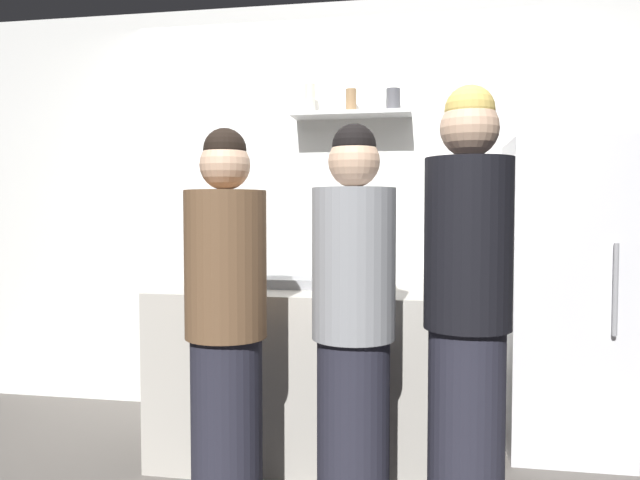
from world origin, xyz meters
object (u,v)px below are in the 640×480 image
Objects in this scene: baking_pan at (289,282)px; person_brown_jacket at (226,328)px; water_bottle_plastic at (453,274)px; wine_bottle_amber_glass at (464,267)px; refrigerator at (564,297)px; utensil_holder at (345,276)px; person_grey_hoodie at (354,329)px; person_blonde at (467,315)px; wine_bottle_pale_glass at (433,264)px.

person_brown_jacket is (-0.11, -0.69, -0.11)m from baking_pan.
wine_bottle_amber_glass is at bearing 77.04° from water_bottle_plastic.
refrigerator is 1.20m from utensil_holder.
wine_bottle_amber_glass is 1.28× the size of water_bottle_plastic.
wine_bottle_amber_glass is 0.19× the size of person_grey_hoodie.
refrigerator reaches higher than utensil_holder.
refrigerator is at bearing 41.78° from water_bottle_plastic.
utensil_holder is 0.59m from water_bottle_plastic.
person_grey_hoodie is 0.93× the size of person_blonde.
person_blonde is at bearing -50.32° from utensil_holder.
person_blonde is at bearing -81.72° from wine_bottle_pale_glass.
water_bottle_plastic is (0.09, -0.40, -0.01)m from wine_bottle_pale_glass.
refrigerator is 1.42m from person_grey_hoodie.
water_bottle_plastic is at bearing -13.77° from baking_pan.
baking_pan is 0.21× the size of person_brown_jacket.
person_grey_hoodie is at bearing 97.94° from person_blonde.
wine_bottle_amber_glass reaches higher than wine_bottle_pale_glass.
wine_bottle_pale_glass reaches higher than baking_pan.
wine_bottle_amber_glass is 0.17× the size of person_blonde.
water_bottle_plastic is at bearing -23.10° from utensil_holder.
person_blonde is at bearing -67.34° from person_grey_hoodie.
refrigerator is 0.94× the size of person_blonde.
refrigerator is at bearing 13.28° from baking_pan.
refrigerator is 1.87m from person_brown_jacket.
utensil_holder is at bearing 36.54° from person_grey_hoodie.
wine_bottle_amber_glass reaches higher than water_bottle_plastic.
baking_pan is 0.86m from water_bottle_plastic.
refrigerator reaches higher than water_bottle_plastic.
refrigerator is 5.47× the size of wine_bottle_pale_glass.
water_bottle_plastic is 0.15× the size of person_brown_jacket.
utensil_holder is 0.14× the size of person_brown_jacket.
refrigerator reaches higher than wine_bottle_pale_glass.
wine_bottle_amber_glass is (-0.55, -0.26, 0.18)m from refrigerator.
wine_bottle_pale_glass is (-0.15, 0.12, 0.00)m from wine_bottle_amber_glass.
person_brown_jacket is at bearing 120.43° from person_grey_hoodie.
person_grey_hoodie is (-1.03, -0.99, -0.02)m from refrigerator.
person_grey_hoodie is at bearing -79.24° from utensil_holder.
person_blonde reaches higher than person_grey_hoodie.
person_blonde reaches higher than utensil_holder.
refrigerator reaches higher than person_grey_hoodie.
water_bottle_plastic is at bearing -138.22° from refrigerator.
wine_bottle_amber_glass is at bearing 5.00° from baking_pan.
utensil_holder is 0.13× the size of person_grey_hoodie.
person_blonde is at bearing -92.14° from wine_bottle_amber_glass.
refrigerator is 1.02× the size of person_brown_jacket.
baking_pan is at bearing 29.93° from person_brown_jacket.
wine_bottle_amber_glass is at bearing 4.97° from utensil_holder.
person_blonde is at bearing -50.12° from person_brown_jacket.
person_brown_jacket is 0.98m from person_blonde.
wine_bottle_amber_glass is (0.61, 0.05, 0.05)m from utensil_holder.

